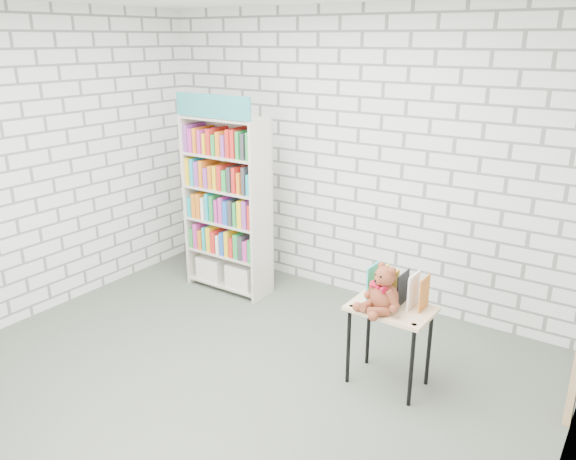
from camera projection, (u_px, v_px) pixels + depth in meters
The scene contains 6 objects.
ground at pixel (229, 382), 4.30m from camera, with size 4.50×4.50×0.00m, color #4C5346.
room_shell at pixel (220, 152), 3.72m from camera, with size 4.52×4.02×2.81m.
bookshelf at pixel (228, 204), 5.65m from camera, with size 0.89×0.35×2.01m.
display_table at pixel (390, 318), 4.11m from camera, with size 0.61×0.43×0.64m.
table_books at pixel (398, 287), 4.12m from camera, with size 0.42×0.19×0.25m.
teddy_bear at pixel (382, 293), 3.99m from camera, with size 0.33×0.32×0.35m.
Camera 1 is at (2.44, -2.79, 2.50)m, focal length 35.00 mm.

